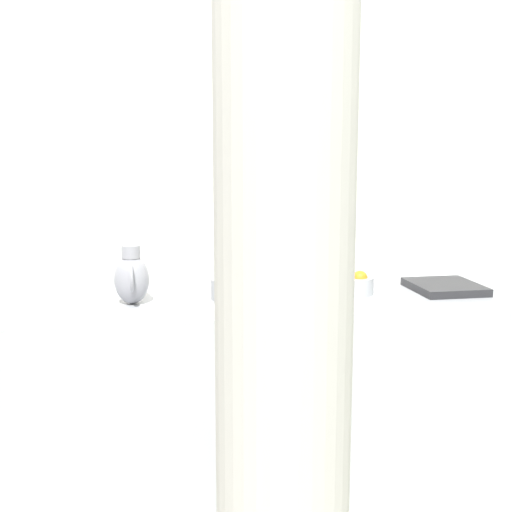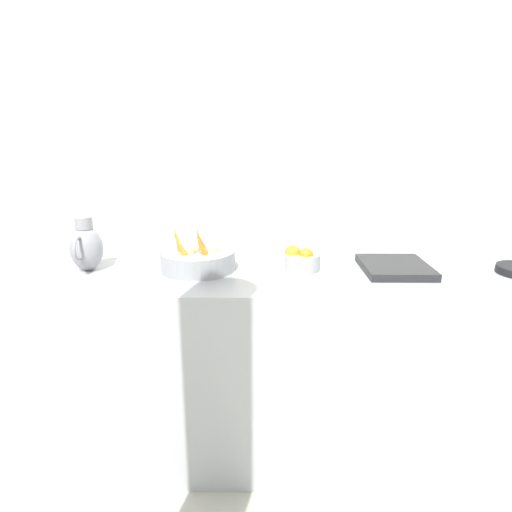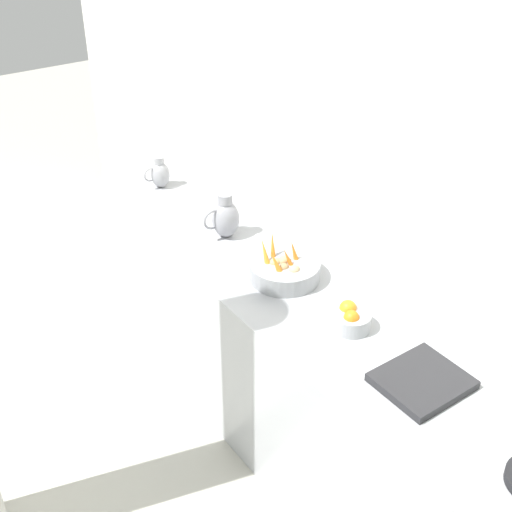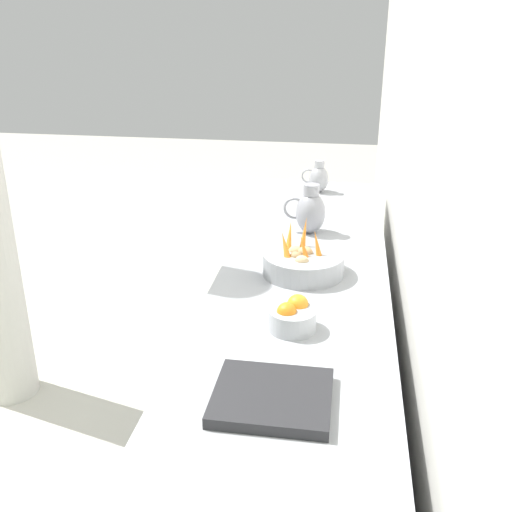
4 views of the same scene
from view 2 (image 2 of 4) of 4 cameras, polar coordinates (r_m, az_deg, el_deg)
tile_wall_left at (r=2.45m, az=7.98°, el=14.33°), size 0.10×7.81×3.00m
prep_counter at (r=2.25m, az=-4.58°, el=-13.24°), size 0.73×3.21×0.94m
vegetable_colander at (r=2.06m, az=-7.63°, el=-0.42°), size 0.35×0.35×0.22m
orange_bowl at (r=2.05m, az=5.89°, el=-0.49°), size 0.17×0.17×0.11m
metal_pitcher_tall at (r=2.16m, az=-21.37°, el=1.15°), size 0.21×0.15×0.25m
counter_sink_basin at (r=2.13m, az=17.72°, el=-1.38°), size 0.34×0.30×0.04m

